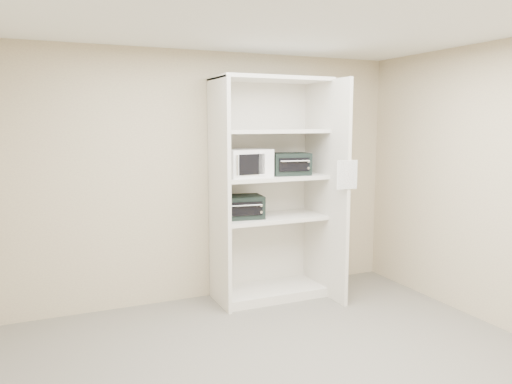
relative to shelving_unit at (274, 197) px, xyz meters
name	(u,v)px	position (x,y,z in m)	size (l,w,h in m)	color
floor	(292,377)	(-0.67, -1.70, -1.13)	(4.50, 4.00, 0.01)	#68625A
ceiling	(296,13)	(-0.67, -1.70, 1.57)	(4.50, 4.00, 0.01)	white
wall_back	(208,177)	(-0.67, 0.30, 0.22)	(4.50, 0.02, 2.70)	beige
wall_right	(511,188)	(1.58, -1.70, 0.22)	(0.02, 4.00, 2.70)	beige
shelving_unit	(274,197)	(0.00, 0.00, 0.00)	(1.24, 0.92, 2.42)	silver
microwave	(245,163)	(-0.35, -0.01, 0.39)	(0.49, 0.37, 0.29)	white
toaster_oven_upper	(289,164)	(0.16, -0.03, 0.36)	(0.42, 0.31, 0.24)	black
toaster_oven_lower	(242,207)	(-0.38, 0.02, -0.09)	(0.44, 0.33, 0.24)	black
paper_sign	(347,175)	(0.52, -0.63, 0.28)	(0.23, 0.01, 0.29)	white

